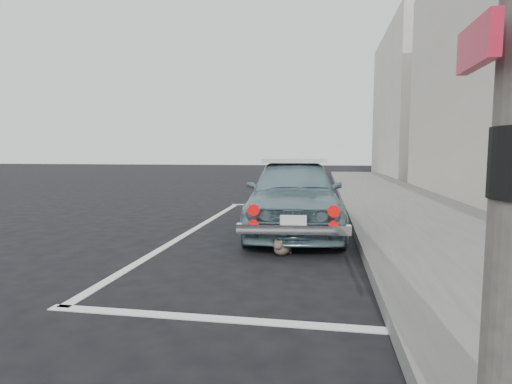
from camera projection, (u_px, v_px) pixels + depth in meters
ground at (182, 294)px, 3.78m from camera, size 80.00×80.00×0.00m
sidewalk at (469, 250)px, 5.21m from camera, size 2.80×40.00×0.15m
building_far at (417, 104)px, 21.97m from camera, size 3.50×10.00×8.00m
pline_rear at (220, 319)px, 3.20m from camera, size 3.00×0.12×0.01m
pline_front at (290, 206)px, 10.07m from camera, size 3.00×0.12×0.01m
pline_side at (193, 230)px, 6.87m from camera, size 0.12×7.00×0.01m
retro_coupe at (294, 194)px, 6.78m from camera, size 1.76×3.84×1.27m
cat at (282, 247)px, 5.19m from camera, size 0.29×0.44×0.25m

